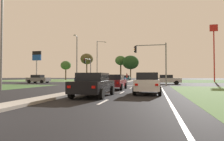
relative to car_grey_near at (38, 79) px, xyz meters
The scene contains 34 objects.
ground_plane 15.69m from the car_grey_near, ahead, with size 200.00×200.00×0.00m, color black.
grass_verge_far_left 27.01m from the car_grey_near, 111.39° to the left, with size 35.00×35.00×0.01m, color #476B38.
median_island_near 24.14m from the car_grey_near, 49.55° to the right, with size 1.20×22.00×0.14m, color gray.
median_island_far 30.05m from the car_grey_near, 58.59° to the left, with size 1.20×36.00×0.14m, color gray.
lane_dash_near 30.46m from the car_grey_near, 51.01° to the right, with size 0.14×2.00×0.01m, color silver.
lane_dash_second 26.07m from the car_grey_near, 42.68° to the right, with size 0.14×2.00×0.01m, color silver.
lane_dash_third 22.44m from the car_grey_near, 31.34° to the right, with size 0.14×2.00×0.01m, color silver.
edge_line_right 28.43m from the car_grey_near, 37.65° to the right, with size 0.14×24.00×0.01m, color silver.
stop_bar_near 20.48m from the car_grey_near, 18.10° to the right, with size 6.40×0.50×0.01m, color silver.
crosswalk_bar_near 10.35m from the car_grey_near, 26.23° to the right, with size 0.70×2.80×0.01m, color silver.
crosswalk_bar_second 11.39m from the car_grey_near, 23.67° to the right, with size 0.70×2.80×0.01m, color silver.
crosswalk_bar_third 12.45m from the car_grey_near, 21.54° to the right, with size 0.70×2.80×0.01m, color silver.
crosswalk_bar_fourth 13.52m from the car_grey_near, 19.74° to the right, with size 0.70×2.80×0.01m, color silver.
crosswalk_bar_fifth 14.61m from the car_grey_near, 18.22° to the right, with size 0.70×2.80×0.01m, color silver.
car_grey_near is the anchor object (origin of this frame).
car_white_second 28.11m from the car_grey_near, 40.97° to the right, with size 1.94×4.25×1.60m.
car_blue_third 14.64m from the car_grey_near, ahead, with size 4.48×2.00×1.55m.
car_black_fourth 27.68m from the car_grey_near, 49.90° to the right, with size 2.09×4.52×1.55m.
car_teal_fifth 29.20m from the car_grey_near, 62.62° to the left, with size 1.97×4.35×1.57m.
car_silver_sixth 23.67m from the car_grey_near, ahead, with size 4.48×2.10×1.55m.
car_maroon_seventh 22.79m from the car_grey_near, 38.44° to the right, with size 1.97×4.32×1.49m.
car_navy_eighth 9.35m from the car_grey_near, 11.49° to the left, with size 4.46×1.94×1.54m.
traffic_signal_far_left 10.26m from the car_grey_near, 35.52° to the left, with size 0.32×4.03×5.14m.
traffic_signal_near_right 22.73m from the car_grey_near, 15.36° to the right, with size 4.45×0.32×5.88m.
street_lamp_near 20.10m from the car_grey_near, 66.48° to the right, with size 2.22×1.64×10.35m.
street_lamp_second 8.69m from the car_grey_near, ahead, with size 0.72×2.14×8.77m.
street_lamp_third 16.48m from the car_grey_near, 60.42° to the left, with size 2.29×1.15×10.15m.
pedestrian_at_median 18.83m from the car_grey_near, 34.25° to the left, with size 0.34×0.34×1.91m.
fastfood_pole_sign 40.90m from the car_grey_near, 26.41° to the left, with size 1.80×0.40×13.79m.
fuel_price_totem 3.76m from the car_grey_near, 152.18° to the left, with size 1.80×0.24×6.17m.
treeline_near 31.59m from the car_grey_near, 106.26° to the left, with size 3.59×3.59×6.66m.
treeline_second 32.39m from the car_grey_near, 92.87° to the left, with size 4.44×4.44×9.28m.
treeline_third 33.10m from the car_grey_near, 70.97° to the left, with size 3.69×3.69×8.11m.
treeline_fourth 32.87m from the car_grey_near, 64.20° to the left, with size 5.24×5.24×7.97m.
Camera 1 is at (6.12, -4.13, 1.34)m, focal length 31.45 mm.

